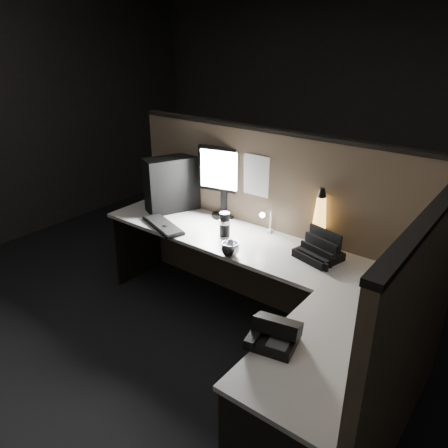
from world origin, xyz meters
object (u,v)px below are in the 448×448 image
Objects in this scene: pc_tower at (172,184)px; lava_lamp at (319,223)px; desk_phone at (273,334)px; monitor at (224,176)px; keyboard at (163,226)px.

pc_tower reaches higher than lava_lamp.
pc_tower is at bearing 137.16° from desk_phone.
lava_lamp is 1.63× the size of desk_phone.
monitor is 1.31× the size of lava_lamp.
monitor is 0.65m from keyboard.
lava_lamp is (0.90, -0.04, -0.17)m from monitor.
pc_tower is at bearing -174.72° from lava_lamp.
monitor is 0.92m from lava_lamp.
desk_phone is (1.67, -1.01, -0.18)m from pc_tower.
desk_phone reaches higher than keyboard.
desk_phone is (1.47, -0.68, 0.04)m from keyboard.
pc_tower is 1.36m from lava_lamp.
keyboard is 1.03× the size of lava_lamp.
pc_tower is 1.70× the size of desk_phone.
lava_lamp is 1.18m from desk_phone.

